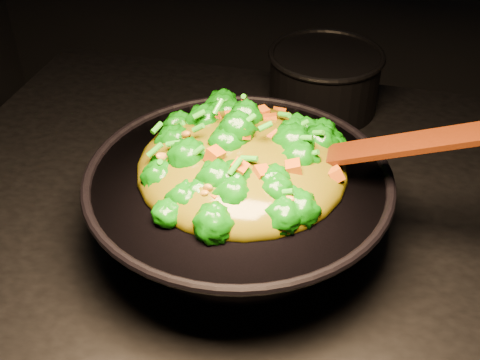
% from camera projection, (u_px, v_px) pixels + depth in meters
% --- Properties ---
extents(stovetop, '(1.20, 0.90, 0.90)m').
position_uv_depth(stovetop, '(253.00, 350.00, 1.34)').
color(stovetop, black).
rests_on(stovetop, ground).
extents(wok, '(0.54, 0.54, 0.13)m').
position_uv_depth(wok, '(238.00, 208.00, 0.93)').
color(wok, black).
rests_on(wok, stovetop).
extents(stir_fry, '(0.33, 0.33, 0.11)m').
position_uv_depth(stir_fry, '(242.00, 140.00, 0.87)').
color(stir_fry, '#0C6006').
rests_on(stir_fry, wok).
extents(spatula, '(0.31, 0.07, 0.13)m').
position_uv_depth(spatula, '(366.00, 150.00, 0.85)').
color(spatula, '#321405').
rests_on(spatula, wok).
extents(back_pot, '(0.23, 0.23, 0.13)m').
position_uv_depth(back_pot, '(324.00, 80.00, 1.25)').
color(back_pot, black).
rests_on(back_pot, stovetop).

